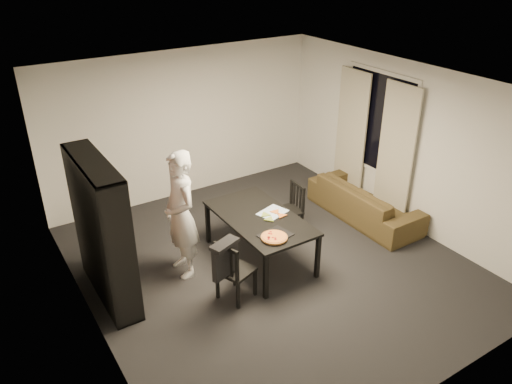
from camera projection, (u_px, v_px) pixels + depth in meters
room at (273, 183)px, 6.60m from camera, size 5.01×5.51×2.61m
window_pane at (378, 123)px, 8.15m from camera, size 0.02×1.40×1.60m
window_frame at (378, 123)px, 8.15m from camera, size 0.03×1.52×1.72m
curtain_left at (396, 154)px, 7.88m from camera, size 0.03×0.70×2.25m
curtain_right at (351, 134)px, 8.66m from camera, size 0.03×0.70×2.25m
bookshelf at (102, 231)px, 6.18m from camera, size 0.35×1.50×1.90m
dining_table at (260, 220)px, 7.03m from camera, size 0.94×1.69×0.70m
chair_left at (232, 268)px, 6.27m from camera, size 0.52×0.52×0.87m
chair_right at (292, 206)px, 7.77m from camera, size 0.40×0.40×0.83m
draped_jacket at (225, 258)px, 6.08m from camera, size 0.42×0.29×0.48m
person at (181, 215)px, 6.64m from camera, size 0.44×0.66×1.81m
baking_tray at (275, 235)px, 6.55m from camera, size 0.45×0.38×0.01m
pepperoni_pizza at (274, 237)px, 6.47m from camera, size 0.35×0.35×0.03m
kitchen_towel at (273, 212)px, 7.10m from camera, size 0.47×0.40×0.01m
pizza_slices at (273, 215)px, 7.00m from camera, size 0.46×0.43×0.01m
sofa at (365, 201)px, 8.27m from camera, size 0.80×2.04×0.60m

